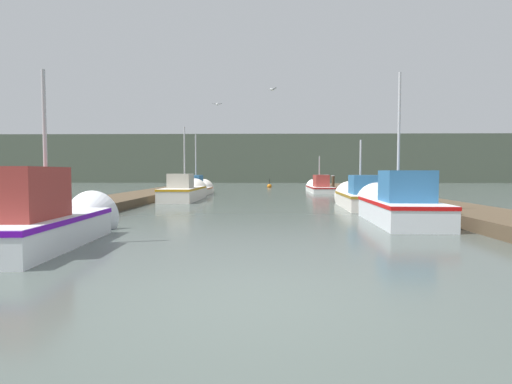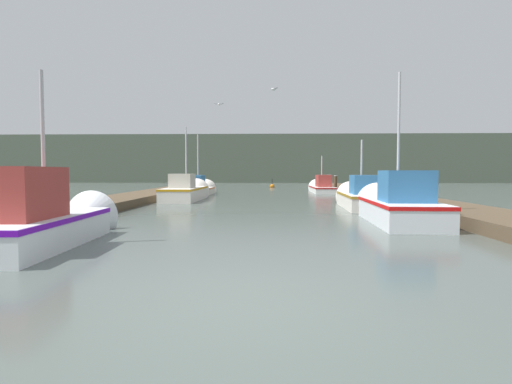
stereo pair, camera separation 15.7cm
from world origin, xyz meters
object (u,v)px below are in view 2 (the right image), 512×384
Objects in this scene: fishing_boat_0 at (47,220)px; fishing_boat_5 at (321,187)px; seagull_lead at (219,104)px; fishing_boat_4 at (199,189)px; mooring_piling_0 at (329,182)px; fishing_boat_1 at (395,205)px; seagull_1 at (273,89)px; mooring_piling_2 at (371,191)px; channel_buoy at (272,186)px; fishing_boat_3 at (187,191)px; mooring_piling_1 at (336,184)px; fishing_boat_2 at (360,197)px.

fishing_boat_5 is at bearing 66.42° from fishing_boat_0.
seagull_lead is (-6.82, -7.70, 4.98)m from fishing_boat_5.
fishing_boat_4 reaches higher than mooring_piling_0.
fishing_boat_1 is 9.71m from seagull_1.
fishing_boat_0 is 0.91× the size of fishing_boat_1.
fishing_boat_1 is at bearing -89.95° from fishing_boat_5.
seagull_lead is (1.87, 14.48, 4.84)m from fishing_boat_0.
channel_buoy is (-4.70, 19.12, -0.49)m from mooring_piling_2.
fishing_boat_3 is at bearing 26.90° from seagull_1.
fishing_boat_1 is at bearing -57.65° from fishing_boat_4.
seagull_lead is (-7.86, 3.08, 4.75)m from mooring_piling_2.
seagull_1 reaches higher than mooring_piling_2.
fishing_boat_4 is at bearing 116.36° from seagull_lead.
mooring_piling_0 is 3.27m from mooring_piling_1.
fishing_boat_0 reaches higher than fishing_boat_2.
mooring_piling_0 is (9.84, 7.35, 0.28)m from fishing_boat_4.
fishing_boat_1 is 7.27m from mooring_piling_2.
fishing_boat_1 is 0.97× the size of fishing_boat_2.
fishing_boat_0 is at bearing -110.84° from mooring_piling_0.
fishing_boat_5 is 6.13× the size of channel_buoy.
channel_buoy is at bearing 102.38° from fishing_boat_2.
channel_buoy is 1.93× the size of seagull_1.
seagull_lead is (-6.82, 5.29, 4.93)m from fishing_boat_2.
fishing_boat_4 is 11.11× the size of seagull_1.
mooring_piling_0 reaches higher than mooring_piling_2.
fishing_boat_4 is (-8.69, 9.32, -0.07)m from fishing_boat_2.
fishing_boat_1 is 10.50× the size of seagull_1.
seagull_lead reaches higher than mooring_piling_0.
fishing_boat_4 is 4.49× the size of mooring_piling_2.
fishing_boat_0 is 0.88× the size of fishing_boat_2.
channel_buoy is at bearing 103.82° from mooring_piling_2.
fishing_boat_0 is 30.93m from channel_buoy.
fishing_boat_5 reaches higher than mooring_piling_1.
fishing_boat_0 is at bearing -130.48° from mooring_piling_2.
fishing_boat_4 is 0.94× the size of fishing_boat_5.
mooring_piling_2 is 6.92m from seagull_1.
fishing_boat_2 is at bearing -26.74° from fishing_boat_3.
mooring_piling_0 is at bearing 56.50° from seagull_lead.
mooring_piling_2 is 2.23× the size of seagull_lead.
fishing_boat_2 is 9.58m from fishing_boat_3.
seagull_1 is at bearing -53.34° from fishing_boat_4.
seagull_1 reaches higher than seagull_lead.
seagull_1 is at bearing -90.32° from channel_buoy.
fishing_boat_4 is 9.97m from seagull_1.
mooring_piling_0 is at bearing 90.06° from mooring_piling_1.
fishing_boat_1 is at bearing -82.18° from channel_buoy.
fishing_boat_5 is (0.05, 17.97, -0.11)m from fishing_boat_1.
mooring_piling_0 is at bearing 89.47° from fishing_boat_1.
fishing_boat_4 reaches higher than fishing_boat_2.
fishing_boat_5 is at bearing -59.64° from seagull_1.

